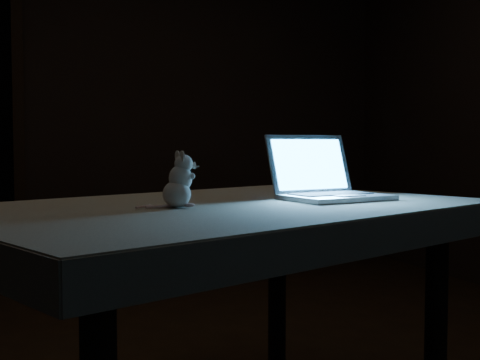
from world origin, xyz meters
name	(u,v)px	position (x,y,z in m)	size (l,w,h in m)	color
back_wall	(104,96)	(0.00, 2.50, 1.30)	(4.50, 0.04, 2.60)	black
table	(220,334)	(-0.12, -0.63, 0.38)	(1.41, 0.91, 0.76)	black
tablecloth	(250,221)	(-0.05, -0.68, 0.72)	(1.51, 1.00, 0.09)	#B8B099
laptop	(337,166)	(0.27, -0.62, 0.87)	(0.31, 0.28, 0.21)	#B3B3B8
plush_mouse	(177,180)	(-0.27, -0.68, 0.84)	(0.11, 0.11, 0.16)	silver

